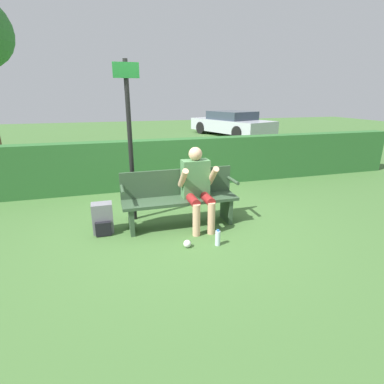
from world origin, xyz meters
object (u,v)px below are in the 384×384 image
object	(u,v)px
park_bench	(180,197)
person_seated	(197,184)
water_bottle	(218,238)
backpack	(103,219)
parked_car	(232,123)
signpost	(130,136)

from	to	relation	value
park_bench	person_seated	distance (m)	0.35
person_seated	water_bottle	xyz separation A→B (m)	(0.08, -0.70, -0.56)
backpack	parked_car	size ratio (longest dim) A/B	0.10
backpack	parked_car	xyz separation A→B (m)	(6.34, 9.99, 0.36)
park_bench	person_seated	bearing A→B (deg)	-25.78
park_bench	parked_car	size ratio (longest dim) A/B	0.37
water_bottle	signpost	bearing A→B (deg)	128.61
park_bench	person_seated	size ratio (longest dim) A/B	1.45
person_seated	signpost	distance (m)	1.25
water_bottle	person_seated	bearing A→B (deg)	96.21
parked_car	backpack	bearing A→B (deg)	127.55
backpack	signpost	distance (m)	1.30
water_bottle	backpack	bearing A→B (deg)	150.36
water_bottle	park_bench	bearing A→B (deg)	111.40
person_seated	signpost	xyz separation A→B (m)	(-0.90, 0.53, 0.69)
park_bench	water_bottle	size ratio (longest dim) A/B	7.68
park_bench	parked_car	bearing A→B (deg)	62.59
person_seated	signpost	world-z (taller)	signpost
park_bench	water_bottle	world-z (taller)	park_bench
backpack	parked_car	world-z (taller)	parked_car
park_bench	backpack	distance (m)	1.17
park_bench	parked_car	world-z (taller)	parked_car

